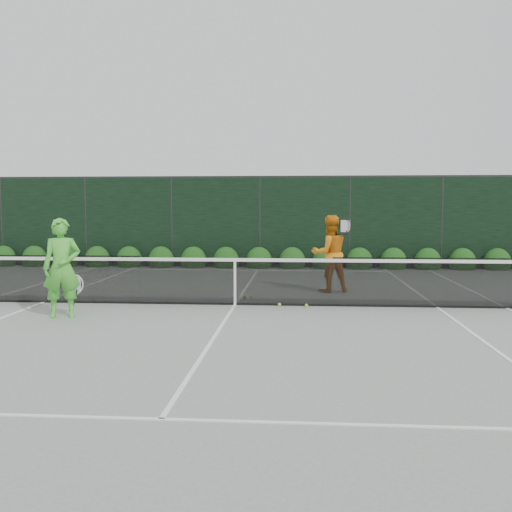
{
  "coord_description": "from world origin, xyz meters",
  "views": [
    {
      "loc": [
        1.3,
        -11.63,
        2.05
      ],
      "look_at": [
        0.41,
        0.3,
        1.0
      ],
      "focal_mm": 40.0,
      "sensor_mm": 36.0,
      "label": 1
    }
  ],
  "objects": [
    {
      "name": "hedge_row",
      "position": [
        -0.0,
        7.15,
        0.23
      ],
      "size": [
        31.66,
        0.65,
        0.94
      ],
      "color": "#123B10",
      "rests_on": "ground"
    },
    {
      "name": "ground",
      "position": [
        0.0,
        0.0,
        0.0
      ],
      "size": [
        80.0,
        80.0,
        0.0
      ],
      "primitive_type": "plane",
      "color": "gray",
      "rests_on": "ground"
    },
    {
      "name": "tennis_balls",
      "position": [
        0.69,
        0.41,
        0.03
      ],
      "size": [
        1.42,
        1.19,
        0.07
      ],
      "color": "#B1DF31",
      "rests_on": "ground"
    },
    {
      "name": "windscreen_fence",
      "position": [
        0.0,
        -2.71,
        1.51
      ],
      "size": [
        32.0,
        21.07,
        3.06
      ],
      "color": "black",
      "rests_on": "ground"
    },
    {
      "name": "player_man",
      "position": [
        2.05,
        2.0,
        0.92
      ],
      "size": [
        1.07,
        0.94,
        1.84
      ],
      "rotation": [
        0.0,
        0.0,
        3.46
      ],
      "color": "orange",
      "rests_on": "ground"
    },
    {
      "name": "tennis_net",
      "position": [
        -0.02,
        0.0,
        0.53
      ],
      "size": [
        12.9,
        0.1,
        1.07
      ],
      "color": "black",
      "rests_on": "ground"
    },
    {
      "name": "court_lines",
      "position": [
        0.0,
        0.0,
        0.01
      ],
      "size": [
        11.03,
        23.83,
        0.01
      ],
      "color": "white",
      "rests_on": "ground"
    },
    {
      "name": "player_woman",
      "position": [
        -3.04,
        -1.49,
        0.91
      ],
      "size": [
        0.77,
        0.61,
        1.83
      ],
      "rotation": [
        0.0,
        0.0,
        0.29
      ],
      "color": "#50C539",
      "rests_on": "ground"
    }
  ]
}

